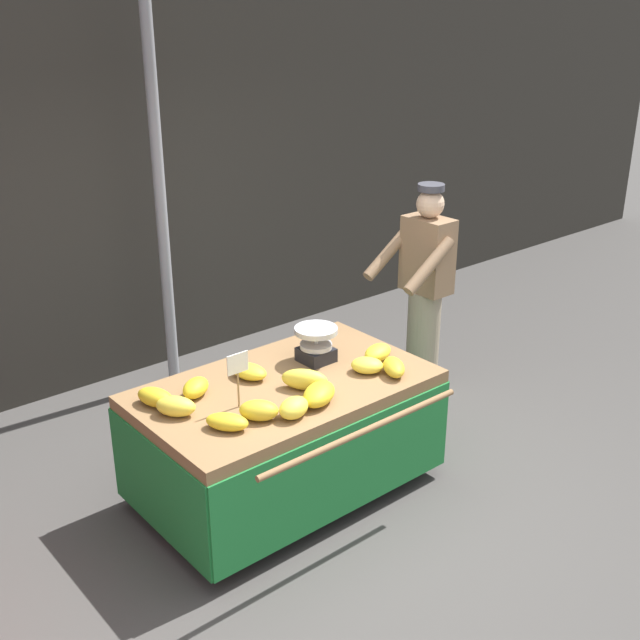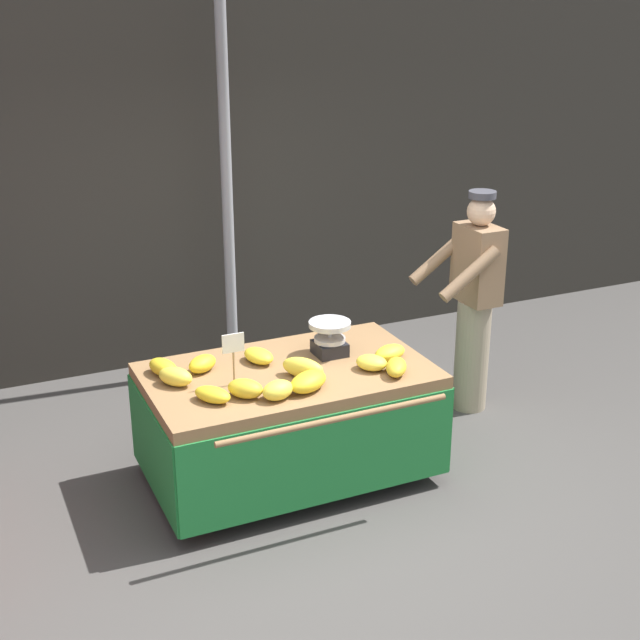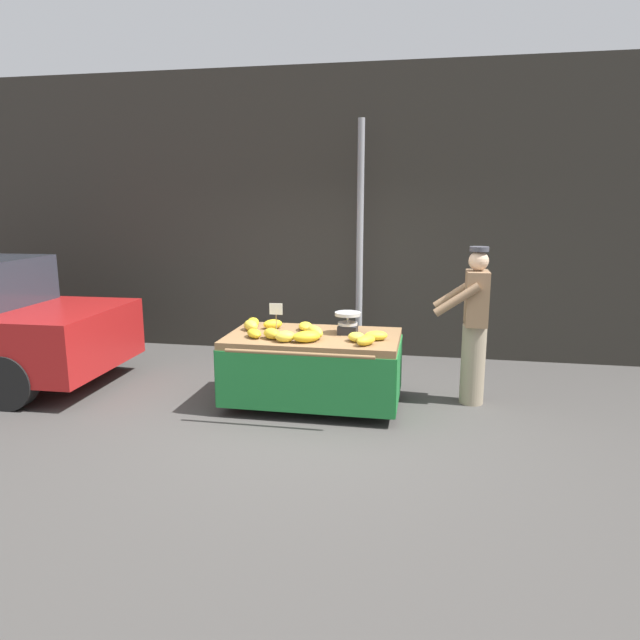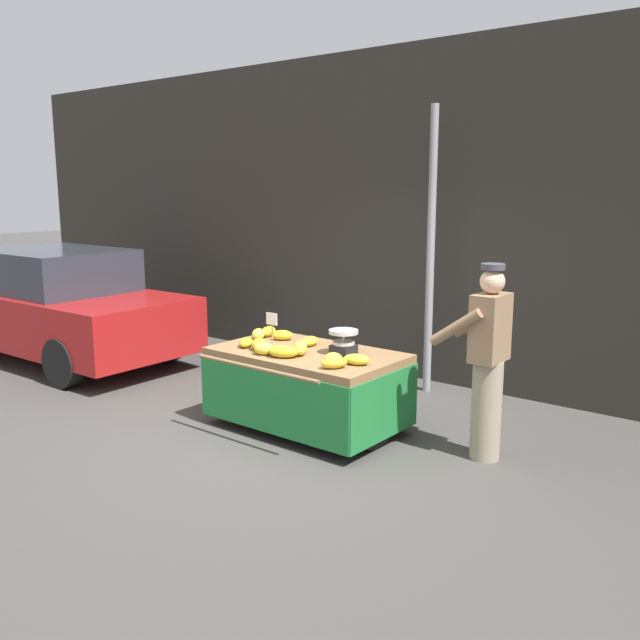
% 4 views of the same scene
% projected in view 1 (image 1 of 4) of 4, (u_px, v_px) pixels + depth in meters
% --- Properties ---
extents(ground_plane, '(60.00, 60.00, 0.00)m').
position_uv_depth(ground_plane, '(335.00, 524.00, 4.77)').
color(ground_plane, '#423F3D').
extents(back_wall, '(16.00, 0.24, 3.99)m').
position_uv_depth(back_wall, '(94.00, 136.00, 6.02)').
color(back_wall, '#2D2B26').
rests_on(back_wall, ground).
extents(street_pole, '(0.09, 0.09, 3.23)m').
position_uv_depth(street_pole, '(160.00, 191.00, 5.96)').
color(street_pole, gray).
rests_on(street_pole, ground).
extents(banana_cart, '(1.84, 1.28, 0.79)m').
position_uv_depth(banana_cart, '(285.00, 413.00, 4.87)').
color(banana_cart, olive).
rests_on(banana_cart, ground).
extents(weighing_scale, '(0.28, 0.28, 0.23)m').
position_uv_depth(weighing_scale, '(316.00, 344.00, 5.04)').
color(weighing_scale, black).
rests_on(weighing_scale, banana_cart).
extents(price_sign, '(0.14, 0.01, 0.34)m').
position_uv_depth(price_sign, '(238.00, 368.00, 4.41)').
color(price_sign, '#997A51').
rests_on(price_sign, banana_cart).
extents(banana_bunch_0, '(0.27, 0.30, 0.13)m').
position_uv_depth(banana_bunch_0, '(305.00, 379.00, 4.69)').
color(banana_bunch_0, yellow).
rests_on(banana_bunch_0, banana_cart).
extents(banana_bunch_1, '(0.24, 0.20, 0.11)m').
position_uv_depth(banana_bunch_1, '(294.00, 408.00, 4.38)').
color(banana_bunch_1, yellow).
rests_on(banana_bunch_1, banana_cart).
extents(banana_bunch_2, '(0.27, 0.21, 0.10)m').
position_uv_depth(banana_bunch_2, '(378.00, 352.00, 5.09)').
color(banana_bunch_2, yellow).
rests_on(banana_bunch_2, banana_cart).
extents(banana_bunch_3, '(0.21, 0.28, 0.09)m').
position_uv_depth(banana_bunch_3, '(249.00, 371.00, 4.83)').
color(banana_bunch_3, yellow).
rests_on(banana_bunch_3, banana_cart).
extents(banana_bunch_4, '(0.25, 0.28, 0.09)m').
position_uv_depth(banana_bunch_4, '(227.00, 422.00, 4.26)').
color(banana_bunch_4, gold).
rests_on(banana_bunch_4, banana_cart).
extents(banana_bunch_5, '(0.33, 0.29, 0.12)m').
position_uv_depth(banana_bunch_5, '(319.00, 394.00, 4.53)').
color(banana_bunch_5, gold).
rests_on(banana_bunch_5, banana_cart).
extents(banana_bunch_6, '(0.20, 0.28, 0.10)m').
position_uv_depth(banana_bunch_6, '(155.00, 397.00, 4.51)').
color(banana_bunch_6, gold).
rests_on(banana_bunch_6, banana_cart).
extents(banana_bunch_7, '(0.26, 0.26, 0.11)m').
position_uv_depth(banana_bunch_7, '(259.00, 410.00, 4.35)').
color(banana_bunch_7, gold).
rests_on(banana_bunch_7, banana_cart).
extents(banana_bunch_8, '(0.25, 0.26, 0.11)m').
position_uv_depth(banana_bunch_8, '(176.00, 406.00, 4.40)').
color(banana_bunch_8, yellow).
rests_on(banana_bunch_8, banana_cart).
extents(banana_bunch_9, '(0.24, 0.27, 0.10)m').
position_uv_depth(banana_bunch_9, '(394.00, 367.00, 4.88)').
color(banana_bunch_9, gold).
rests_on(banana_bunch_9, banana_cart).
extents(banana_bunch_10, '(0.26, 0.24, 0.10)m').
position_uv_depth(banana_bunch_10, '(196.00, 388.00, 4.62)').
color(banana_bunch_10, gold).
rests_on(banana_bunch_10, banana_cart).
extents(banana_bunch_11, '(0.25, 0.26, 0.10)m').
position_uv_depth(banana_bunch_11, '(367.00, 365.00, 4.91)').
color(banana_bunch_11, yellow).
rests_on(banana_bunch_11, banana_cart).
extents(vendor_person, '(0.58, 0.51, 1.71)m').
position_uv_depth(vendor_person, '(424.00, 292.00, 6.04)').
color(vendor_person, gray).
rests_on(vendor_person, ground).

